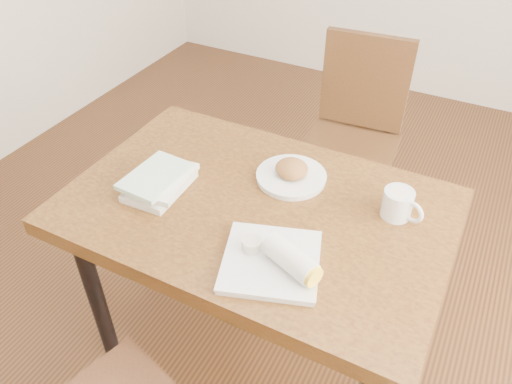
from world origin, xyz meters
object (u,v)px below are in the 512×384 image
at_px(plate_burrito, 277,260).
at_px(book_stack, 160,181).
at_px(chair_far, 355,127).
at_px(plate_scone, 291,174).
at_px(table, 256,223).
at_px(coffee_mug, 399,204).

relative_size(plate_burrito, book_stack, 1.33).
relative_size(chair_far, book_stack, 3.78).
relative_size(plate_scone, book_stack, 0.95).
bearing_deg(book_stack, plate_burrito, -15.57).
bearing_deg(book_stack, table, 13.39).
bearing_deg(book_stack, coffee_mug, 17.28).
distance_m(table, coffee_mug, 0.46).
xyz_separation_m(plate_burrito, book_stack, (-0.49, 0.14, 0.00)).
xyz_separation_m(coffee_mug, book_stack, (-0.73, -0.23, -0.02)).
bearing_deg(coffee_mug, book_stack, -162.72).
distance_m(table, plate_scone, 0.21).
bearing_deg(plate_burrito, chair_far, 96.53).
distance_m(chair_far, plate_scone, 0.78).
bearing_deg(book_stack, plate_scone, 34.07).
distance_m(coffee_mug, book_stack, 0.76).
distance_m(table, book_stack, 0.35).
bearing_deg(plate_scone, book_stack, -145.93).
height_order(plate_scone, coffee_mug, coffee_mug).
xyz_separation_m(plate_scone, book_stack, (-0.36, -0.25, 0.01)).
xyz_separation_m(plate_scone, coffee_mug, (0.37, -0.02, 0.03)).
height_order(table, plate_burrito, plate_burrito).
bearing_deg(table, plate_scone, 74.80).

